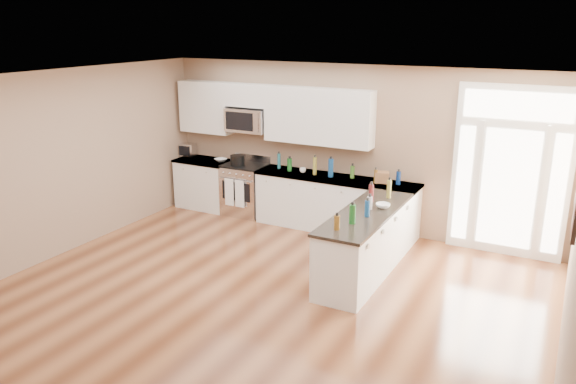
{
  "coord_description": "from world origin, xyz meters",
  "views": [
    {
      "loc": [
        3.39,
        -4.76,
        3.45
      ],
      "look_at": [
        -0.18,
        2.0,
        1.13
      ],
      "focal_mm": 35.0,
      "sensor_mm": 36.0,
      "label": 1
    }
  ],
  "objects": [
    {
      "name": "ground",
      "position": [
        0.0,
        0.0,
        0.0
      ],
      "size": [
        8.0,
        8.0,
        0.0
      ],
      "primitive_type": "plane",
      "color": "#5C2F1A"
    },
    {
      "name": "back_cabinet_right",
      "position": [
        -0.16,
        3.69,
        0.44
      ],
      "size": [
        2.85,
        0.66,
        0.94
      ],
      "color": "white",
      "rests_on": "ground"
    },
    {
      "name": "room_shell",
      "position": [
        0.0,
        0.0,
        1.71
      ],
      "size": [
        8.0,
        8.0,
        8.0
      ],
      "color": "#96785F",
      "rests_on": "ground"
    },
    {
      "name": "bowl_left",
      "position": [
        -2.53,
        3.73,
        0.97
      ],
      "size": [
        0.28,
        0.28,
        0.05
      ],
      "primitive_type": "imported",
      "rotation": [
        0.0,
        0.0,
        -0.37
      ],
      "color": "white",
      "rests_on": "back_cabinet_left"
    },
    {
      "name": "entry_door",
      "position": [
        2.55,
        3.95,
        1.3
      ],
      "size": [
        1.7,
        0.1,
        2.6
      ],
      "color": "white",
      "rests_on": "ground"
    },
    {
      "name": "counter_bottles",
      "position": [
        0.28,
        3.01,
        1.06
      ],
      "size": [
        2.36,
        2.46,
        0.31
      ],
      "color": "#19591E",
      "rests_on": "back_cabinet_right"
    },
    {
      "name": "cup_counter",
      "position": [
        -0.79,
        3.71,
        0.98
      ],
      "size": [
        0.11,
        0.11,
        0.08
      ],
      "primitive_type": "imported",
      "rotation": [
        0.0,
        0.0,
        0.08
      ],
      "color": "white",
      "rests_on": "back_cabinet_right"
    },
    {
      "name": "upper_cabinet_left",
      "position": [
        -2.88,
        3.83,
        1.93
      ],
      "size": [
        1.04,
        0.33,
        0.95
      ],
      "primitive_type": "cube",
      "color": "white",
      "rests_on": "room_shell"
    },
    {
      "name": "cardboard_box",
      "position": [
        0.63,
        3.74,
        1.03
      ],
      "size": [
        0.26,
        0.22,
        0.18
      ],
      "primitive_type": "cube",
      "rotation": [
        0.0,
        0.0,
        0.29
      ],
      "color": "brown",
      "rests_on": "back_cabinet_right"
    },
    {
      "name": "bowl_peninsula",
      "position": [
        1.07,
        2.5,
        0.97
      ],
      "size": [
        0.22,
        0.22,
        0.06
      ],
      "primitive_type": "imported",
      "rotation": [
        0.0,
        0.0,
        0.11
      ],
      "color": "white",
      "rests_on": "peninsula_cabinet"
    },
    {
      "name": "back_cabinet_left",
      "position": [
        -2.87,
        3.69,
        0.44
      ],
      "size": [
        1.1,
        0.66,
        0.94
      ],
      "color": "white",
      "rests_on": "ground"
    },
    {
      "name": "peninsula_cabinet",
      "position": [
        0.93,
        2.24,
        0.43
      ],
      "size": [
        0.69,
        2.32,
        0.94
      ],
      "color": "white",
      "rests_on": "ground"
    },
    {
      "name": "kitchen_range",
      "position": [
        -1.97,
        3.69,
        0.48
      ],
      "size": [
        0.76,
        0.68,
        1.08
      ],
      "color": "silver",
      "rests_on": "ground"
    },
    {
      "name": "upper_cabinet_right",
      "position": [
        -0.57,
        3.83,
        1.93
      ],
      "size": [
        1.94,
        0.33,
        0.95
      ],
      "primitive_type": "cube",
      "color": "white",
      "rests_on": "room_shell"
    },
    {
      "name": "stockpot",
      "position": [
        -2.06,
        3.59,
        1.05
      ],
      "size": [
        0.29,
        0.29,
        0.2
      ],
      "primitive_type": "cylinder",
      "rotation": [
        0.0,
        0.0,
        0.1
      ],
      "color": "black",
      "rests_on": "kitchen_range"
    },
    {
      "name": "upper_cabinet_short",
      "position": [
        -1.95,
        3.83,
        2.2
      ],
      "size": [
        0.82,
        0.33,
        0.4
      ],
      "primitive_type": "cube",
      "color": "white",
      "rests_on": "room_shell"
    },
    {
      "name": "toaster_oven",
      "position": [
        -3.35,
        3.81,
        1.06
      ],
      "size": [
        0.32,
        0.27,
        0.25
      ],
      "primitive_type": "cube",
      "rotation": [
        0.0,
        0.0,
        0.15
      ],
      "color": "silver",
      "rests_on": "back_cabinet_left"
    },
    {
      "name": "microwave",
      "position": [
        -1.95,
        3.8,
        1.76
      ],
      "size": [
        0.78,
        0.41,
        0.42
      ],
      "color": "silver",
      "rests_on": "room_shell"
    }
  ]
}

